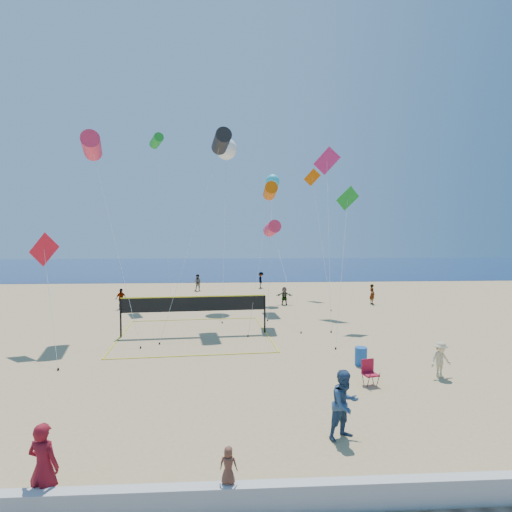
{
  "coord_description": "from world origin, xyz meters",
  "views": [
    {
      "loc": [
        0.11,
        -10.95,
        5.73
      ],
      "look_at": [
        0.87,
        2.0,
        5.05
      ],
      "focal_mm": 28.0,
      "sensor_mm": 36.0,
      "label": 1
    }
  ],
  "objects": [
    {
      "name": "far_person_2",
      "position": [
        11.69,
        21.37,
        0.83
      ],
      "size": [
        0.47,
        0.65,
        1.66
      ],
      "primitive_type": "imported",
      "rotation": [
        0.0,
        0.0,
        1.7
      ],
      "color": "gray",
      "rests_on": "ground"
    },
    {
      "name": "kite_8",
      "position": [
        -6.17,
        22.96,
        13.52
      ],
      "size": [
        2.47,
        4.57,
        14.06
      ],
      "rotation": [
        0.0,
        0.0,
        0.42
      ],
      "color": "#189125",
      "rests_on": "ground"
    },
    {
      "name": "kite_9",
      "position": [
        7.7,
        26.47,
        10.51
      ],
      "size": [
        1.53,
        8.91,
        12.07
      ],
      "rotation": [
        0.0,
        0.0,
        -0.26
      ],
      "color": "#D55502",
      "rests_on": "ground"
    },
    {
      "name": "trash_barrel",
      "position": [
        5.74,
        6.06,
        0.4
      ],
      "size": [
        0.66,
        0.66,
        0.79
      ],
      "primitive_type": "cylinder",
      "rotation": [
        0.0,
        0.0,
        -0.29
      ],
      "color": "#184FA1",
      "rests_on": "ground"
    },
    {
      "name": "kite_1",
      "position": [
        -0.62,
        15.75,
        11.89
      ],
      "size": [
        3.89,
        7.16,
        12.58
      ],
      "rotation": [
        0.0,
        0.0,
        0.17
      ],
      "color": "black",
      "rests_on": "ground"
    },
    {
      "name": "bystander_b",
      "position": [
        8.46,
        4.39,
        0.72
      ],
      "size": [
        1.04,
        0.76,
        1.44
      ],
      "primitive_type": "imported",
      "rotation": [
        0.0,
        0.0,
        0.26
      ],
      "color": "beige",
      "rests_on": "ground"
    },
    {
      "name": "kite_4",
      "position": [
        7.36,
        14.02,
        7.61
      ],
      "size": [
        3.07,
        6.06,
        8.88
      ],
      "rotation": [
        0.0,
        0.0,
        0.36
      ],
      "color": "#189125",
      "rests_on": "ground"
    },
    {
      "name": "kite_6",
      "position": [
        -0.38,
        22.32,
        12.79
      ],
      "size": [
        1.87,
        8.5,
        13.67
      ],
      "rotation": [
        0.0,
        0.0,
        0.07
      ],
      "color": "white",
      "rests_on": "ground"
    },
    {
      "name": "kite_7",
      "position": [
        3.66,
        24.34,
        10.47
      ],
      "size": [
        1.94,
        9.8,
        11.09
      ],
      "rotation": [
        0.0,
        0.0,
        0.08
      ],
      "color": "#24C3E0",
      "rests_on": "ground"
    },
    {
      "name": "ground",
      "position": [
        0.0,
        0.0,
        0.0
      ],
      "size": [
        120.0,
        120.0,
        0.0
      ],
      "primitive_type": "plane",
      "color": "tan",
      "rests_on": "ground"
    },
    {
      "name": "bystander_a",
      "position": [
        3.25,
        -0.13,
        0.97
      ],
      "size": [
        1.18,
        1.09,
        1.94
      ],
      "primitive_type": "imported",
      "rotation": [
        0.0,
        0.0,
        0.48
      ],
      "color": "navy",
      "rests_on": "ground"
    },
    {
      "name": "volleyball_net",
      "position": [
        -2.09,
        11.88,
        1.52
      ],
      "size": [
        9.0,
        8.86,
        2.24
      ],
      "rotation": [
        0.0,
        0.0,
        0.08
      ],
      "color": "black",
      "rests_on": "ground"
    },
    {
      "name": "kite_2",
      "position": [
        2.63,
        15.75,
        8.66
      ],
      "size": [
        2.15,
        5.58,
        9.23
      ],
      "rotation": [
        0.0,
        0.0,
        -0.01
      ],
      "color": "#D55502",
      "rests_on": "ground"
    },
    {
      "name": "kite_10",
      "position": [
        3.12,
        19.48,
        6.23
      ],
      "size": [
        1.6,
        8.89,
        6.87
      ],
      "rotation": [
        0.0,
        0.0,
        0.1
      ],
      "color": "#D7274B",
      "rests_on": "ground"
    },
    {
      "name": "ocean",
      "position": [
        0.0,
        62.0,
        0.01
      ],
      "size": [
        140.0,
        50.0,
        0.03
      ],
      "primitive_type": "cube",
      "color": "navy",
      "rests_on": "ground"
    },
    {
      "name": "far_person_0",
      "position": [
        -8.56,
        20.33,
        0.8
      ],
      "size": [
        0.89,
        0.97,
        1.59
      ],
      "primitive_type": "imported",
      "rotation": [
        0.0,
        0.0,
        0.89
      ],
      "color": "gray",
      "rests_on": "ground"
    },
    {
      "name": "toddler",
      "position": [
        0.01,
        -2.94,
        0.98
      ],
      "size": [
        0.42,
        0.32,
        0.77
      ],
      "primitive_type": "imported",
      "rotation": [
        0.0,
        0.0,
        2.93
      ],
      "color": "brown",
      "rests_on": "seawall"
    },
    {
      "name": "camp_chair",
      "position": [
        5.31,
        3.76,
        0.54
      ],
      "size": [
        0.62,
        0.73,
        1.07
      ],
      "rotation": [
        0.0,
        0.0,
        0.24
      ],
      "color": "#A4122B",
      "rests_on": "ground"
    },
    {
      "name": "far_person_1",
      "position": [
        4.35,
        21.46,
        0.73
      ],
      "size": [
        1.39,
        0.55,
        1.46
      ],
      "primitive_type": "imported",
      "rotation": [
        0.0,
        0.0,
        -0.09
      ],
      "color": "gray",
      "rests_on": "ground"
    },
    {
      "name": "seawall",
      "position": [
        0.0,
        -3.0,
        0.3
      ],
      "size": [
        32.0,
        0.3,
        0.6
      ],
      "primitive_type": "cube",
      "color": "silver",
      "rests_on": "ground"
    },
    {
      "name": "far_person_4",
      "position": [
        3.17,
        31.87,
        0.87
      ],
      "size": [
        0.71,
        1.15,
        1.73
      ],
      "primitive_type": "imported",
      "rotation": [
        0.0,
        0.0,
        1.51
      ],
      "color": "gray",
      "rests_on": "ground"
    },
    {
      "name": "kite_3",
      "position": [
        -9.34,
        9.65,
        4.8
      ],
      "size": [
        3.04,
        3.95,
        5.88
      ],
      "rotation": [
        0.0,
        0.0,
        -0.08
      ],
      "color": "red",
      "rests_on": "ground"
    },
    {
      "name": "far_person_3",
      "position": [
        -3.44,
        29.91,
        0.86
      ],
      "size": [
        0.94,
        0.8,
        1.71
      ],
      "primitive_type": "imported",
      "rotation": [
        0.0,
        0.0,
        -0.2
      ],
      "color": "gray",
      "rests_on": "ground"
    },
    {
      "name": "woman",
      "position": [
        -3.81,
        -2.7,
        0.93
      ],
      "size": [
        0.77,
        0.59,
        1.87
      ],
      "primitive_type": "imported",
      "rotation": [
        0.0,
        0.0,
        2.91
      ],
      "color": "maroon",
      "rests_on": "ground"
    },
    {
      "name": "kite_0",
      "position": [
        -8.09,
        13.14,
        10.93
      ],
      "size": [
        4.41,
        5.3,
        11.63
      ],
      "rotation": [
        0.0,
        0.0,
        0.26
      ],
      "color": "#D7274B",
      "rests_on": "ground"
    },
    {
      "name": "kite_5",
      "position": [
        7.27,
        19.18,
        10.93
      ],
      "size": [
        2.45,
        8.13,
        12.46
      ],
      "rotation": [
        0.0,
        0.0,
        -0.29
      ],
      "color": "#BF2162",
      "rests_on": "ground"
    }
  ]
}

